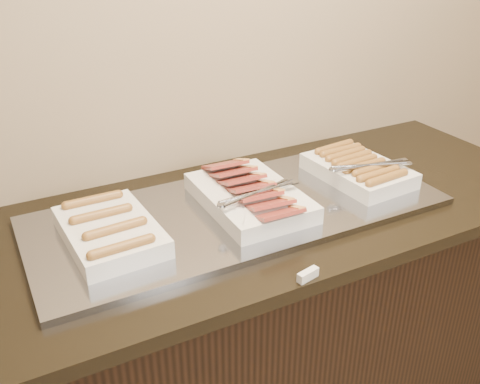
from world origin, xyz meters
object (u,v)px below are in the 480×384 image
dish_left (110,231)px  dish_right (359,169)px  warming_tray (239,210)px  dish_center (250,196)px  counter (244,329)px

dish_left → dish_right: 0.81m
warming_tray → dish_right: bearing=-0.6°
dish_center → dish_right: (0.40, -0.00, 0.00)m
counter → dish_right: (0.41, -0.00, 0.50)m
warming_tray → dish_left: (-0.38, 0.00, 0.04)m
counter → dish_left: size_ratio=6.07×
dish_left → dish_center: (0.41, -0.00, 0.00)m
warming_tray → dish_right: dish_right is taller
counter → warming_tray: 0.46m
dish_left → dish_right: size_ratio=0.98×
counter → dish_right: dish_right is taller
counter → dish_right: size_ratio=5.97×
dish_center → counter: bearing=167.7°
dish_right → dish_center: bearing=175.9°
dish_right → warming_tray: bearing=175.5°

